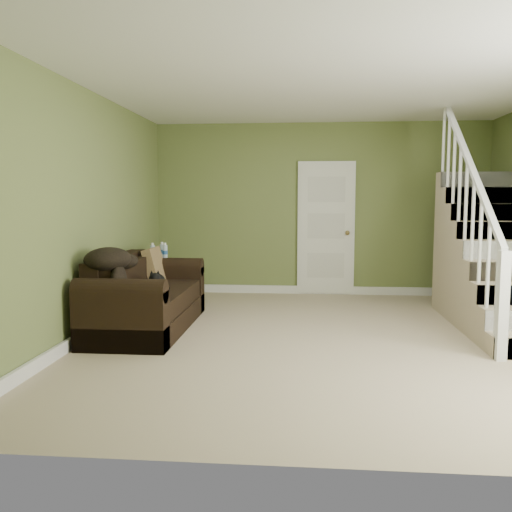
% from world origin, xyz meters
% --- Properties ---
extents(floor, '(5.00, 5.50, 0.01)m').
position_xyz_m(floor, '(0.00, 0.00, 0.00)').
color(floor, tan).
rests_on(floor, ground).
extents(ceiling, '(5.00, 5.50, 0.01)m').
position_xyz_m(ceiling, '(0.00, 0.00, 2.60)').
color(ceiling, white).
rests_on(ceiling, wall_back).
extents(wall_back, '(5.00, 0.04, 2.60)m').
position_xyz_m(wall_back, '(0.00, 2.75, 1.30)').
color(wall_back, olive).
rests_on(wall_back, floor).
extents(wall_front, '(5.00, 0.04, 2.60)m').
position_xyz_m(wall_front, '(0.00, -2.75, 1.30)').
color(wall_front, olive).
rests_on(wall_front, floor).
extents(wall_left, '(0.04, 5.50, 2.60)m').
position_xyz_m(wall_left, '(-2.50, 0.00, 1.30)').
color(wall_left, olive).
rests_on(wall_left, floor).
extents(baseboard_back, '(5.00, 0.04, 0.12)m').
position_xyz_m(baseboard_back, '(0.00, 2.72, 0.06)').
color(baseboard_back, white).
rests_on(baseboard_back, floor).
extents(baseboard_left, '(0.04, 5.50, 0.12)m').
position_xyz_m(baseboard_left, '(-2.47, 0.00, 0.06)').
color(baseboard_left, white).
rests_on(baseboard_left, floor).
extents(door, '(0.86, 0.12, 2.02)m').
position_xyz_m(door, '(0.10, 2.71, 1.01)').
color(door, white).
rests_on(door, floor).
extents(staircase, '(1.00, 2.51, 2.82)m').
position_xyz_m(staircase, '(1.99, 0.97, 0.64)').
color(staircase, tan).
rests_on(staircase, floor).
extents(sofa, '(0.90, 2.08, 0.82)m').
position_xyz_m(sofa, '(-2.02, 0.29, 0.31)').
color(sofa, black).
rests_on(sofa, floor).
extents(side_table, '(0.57, 0.57, 0.87)m').
position_xyz_m(side_table, '(-2.16, 1.54, 0.33)').
color(side_table, black).
rests_on(side_table, floor).
extents(cat, '(0.29, 0.52, 0.25)m').
position_xyz_m(cat, '(-1.86, 0.23, 0.54)').
color(cat, black).
rests_on(cat, sofa).
extents(banana, '(0.13, 0.19, 0.05)m').
position_xyz_m(banana, '(-1.79, -0.01, 0.47)').
color(banana, yellow).
rests_on(banana, sofa).
extents(throw_pillow, '(0.22, 0.46, 0.47)m').
position_xyz_m(throw_pillow, '(-2.07, 0.97, 0.62)').
color(throw_pillow, '#4A331D').
rests_on(throw_pillow, sofa).
extents(throw_blanket, '(0.45, 0.59, 0.24)m').
position_xyz_m(throw_blanket, '(-2.20, -0.30, 0.85)').
color(throw_blanket, black).
rests_on(throw_blanket, sofa).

